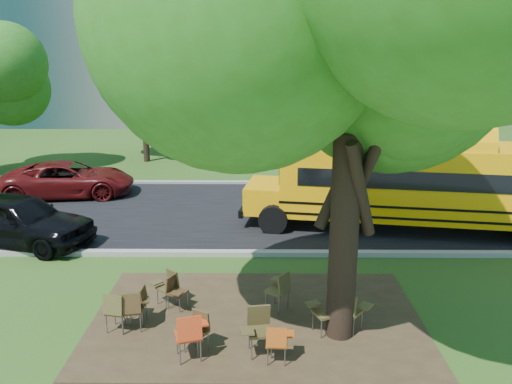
{
  "coord_description": "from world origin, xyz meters",
  "views": [
    {
      "loc": [
        1.07,
        -10.13,
        5.47
      ],
      "look_at": [
        0.95,
        3.83,
        1.64
      ],
      "focal_mm": 35.0,
      "sensor_mm": 36.0,
      "label": 1
    }
  ],
  "objects_px": {
    "chair_0": "(132,307)",
    "chair_1": "(117,308)",
    "black_car": "(17,220)",
    "chair_11": "(280,287)",
    "school_bus": "(441,183)",
    "chair_5": "(258,326)",
    "main_tree": "(352,72)",
    "chair_2": "(190,332)",
    "chair_4": "(278,340)",
    "chair_7": "(351,308)",
    "chair_3": "(196,327)",
    "chair_9": "(168,284)",
    "bg_car_red": "(69,179)",
    "chair_6": "(327,308)",
    "chair_10": "(175,289)",
    "chair_8": "(139,301)"
  },
  "relations": [
    {
      "from": "chair_0",
      "to": "chair_1",
      "type": "relative_size",
      "value": 1.01
    },
    {
      "from": "black_car",
      "to": "chair_11",
      "type": "bearing_deg",
      "value": -102.0
    },
    {
      "from": "school_bus",
      "to": "chair_5",
      "type": "height_order",
      "value": "school_bus"
    },
    {
      "from": "school_bus",
      "to": "chair_0",
      "type": "height_order",
      "value": "school_bus"
    },
    {
      "from": "main_tree",
      "to": "chair_2",
      "type": "distance_m",
      "value": 5.5
    },
    {
      "from": "chair_5",
      "to": "chair_4",
      "type": "bearing_deg",
      "value": 128.39
    },
    {
      "from": "main_tree",
      "to": "chair_7",
      "type": "xyz_separation_m",
      "value": [
        0.22,
        0.08,
        -4.63
      ]
    },
    {
      "from": "chair_3",
      "to": "chair_9",
      "type": "distance_m",
      "value": 2.05
    },
    {
      "from": "chair_1",
      "to": "chair_9",
      "type": "distance_m",
      "value": 1.46
    },
    {
      "from": "chair_1",
      "to": "bg_car_red",
      "type": "xyz_separation_m",
      "value": [
        -4.77,
        10.19,
        0.15
      ]
    },
    {
      "from": "chair_6",
      "to": "chair_11",
      "type": "relative_size",
      "value": 0.98
    },
    {
      "from": "chair_10",
      "to": "black_car",
      "type": "relative_size",
      "value": 0.17
    },
    {
      "from": "chair_0",
      "to": "chair_11",
      "type": "height_order",
      "value": "chair_11"
    },
    {
      "from": "chair_6",
      "to": "chair_9",
      "type": "xyz_separation_m",
      "value": [
        -3.42,
        1.19,
        -0.05
      ]
    },
    {
      "from": "school_bus",
      "to": "chair_2",
      "type": "xyz_separation_m",
      "value": [
        -6.98,
        -7.15,
        -1.01
      ]
    },
    {
      "from": "chair_5",
      "to": "chair_8",
      "type": "distance_m",
      "value": 2.74
    },
    {
      "from": "chair_3",
      "to": "chair_5",
      "type": "distance_m",
      "value": 1.18
    },
    {
      "from": "chair_1",
      "to": "chair_9",
      "type": "relative_size",
      "value": 1.09
    },
    {
      "from": "chair_3",
      "to": "chair_11",
      "type": "distance_m",
      "value": 2.29
    },
    {
      "from": "school_bus",
      "to": "chair_11",
      "type": "relative_size",
      "value": 12.73
    },
    {
      "from": "main_tree",
      "to": "chair_11",
      "type": "height_order",
      "value": "main_tree"
    },
    {
      "from": "black_car",
      "to": "bg_car_red",
      "type": "height_order",
      "value": "black_car"
    },
    {
      "from": "chair_7",
      "to": "chair_10",
      "type": "distance_m",
      "value": 3.83
    },
    {
      "from": "chair_0",
      "to": "bg_car_red",
      "type": "distance_m",
      "value": 11.33
    },
    {
      "from": "bg_car_red",
      "to": "chair_8",
      "type": "bearing_deg",
      "value": -160.96
    },
    {
      "from": "bg_car_red",
      "to": "chair_1",
      "type": "bearing_deg",
      "value": -163.37
    },
    {
      "from": "chair_11",
      "to": "chair_3",
      "type": "bearing_deg",
      "value": 170.69
    },
    {
      "from": "chair_2",
      "to": "chair_1",
      "type": "bearing_deg",
      "value": 132.39
    },
    {
      "from": "school_bus",
      "to": "chair_8",
      "type": "bearing_deg",
      "value": -135.63
    },
    {
      "from": "chair_8",
      "to": "black_car",
      "type": "relative_size",
      "value": 0.18
    },
    {
      "from": "chair_7",
      "to": "chair_11",
      "type": "distance_m",
      "value": 1.67
    },
    {
      "from": "black_car",
      "to": "chair_8",
      "type": "bearing_deg",
      "value": -118.89
    },
    {
      "from": "chair_0",
      "to": "black_car",
      "type": "relative_size",
      "value": 0.19
    },
    {
      "from": "main_tree",
      "to": "chair_7",
      "type": "bearing_deg",
      "value": 20.87
    },
    {
      "from": "bg_car_red",
      "to": "black_car",
      "type": "bearing_deg",
      "value": 176.55
    },
    {
      "from": "main_tree",
      "to": "school_bus",
      "type": "relative_size",
      "value": 0.76
    },
    {
      "from": "chair_3",
      "to": "chair_9",
      "type": "xyz_separation_m",
      "value": [
        -0.87,
        1.86,
        -0.0
      ]
    },
    {
      "from": "chair_3",
      "to": "chair_4",
      "type": "distance_m",
      "value": 1.59
    },
    {
      "from": "school_bus",
      "to": "chair_4",
      "type": "xyz_separation_m",
      "value": [
        -5.38,
        -7.25,
        -1.12
      ]
    },
    {
      "from": "chair_4",
      "to": "chair_3",
      "type": "bearing_deg",
      "value": 167.99
    },
    {
      "from": "school_bus",
      "to": "chair_9",
      "type": "distance_m",
      "value": 9.3
    },
    {
      "from": "black_car",
      "to": "chair_5",
      "type": "bearing_deg",
      "value": -112.79
    },
    {
      "from": "main_tree",
      "to": "chair_3",
      "type": "relative_size",
      "value": 10.81
    },
    {
      "from": "chair_2",
      "to": "chair_9",
      "type": "bearing_deg",
      "value": 93.38
    },
    {
      "from": "main_tree",
      "to": "chair_10",
      "type": "bearing_deg",
      "value": 163.54
    },
    {
      "from": "chair_4",
      "to": "chair_9",
      "type": "bearing_deg",
      "value": 139.81
    },
    {
      "from": "main_tree",
      "to": "school_bus",
      "type": "distance_m",
      "value": 8.28
    },
    {
      "from": "chair_11",
      "to": "black_car",
      "type": "height_order",
      "value": "black_car"
    },
    {
      "from": "chair_8",
      "to": "chair_9",
      "type": "height_order",
      "value": "chair_8"
    },
    {
      "from": "chair_8",
      "to": "school_bus",
      "type": "bearing_deg",
      "value": -52.65
    }
  ]
}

